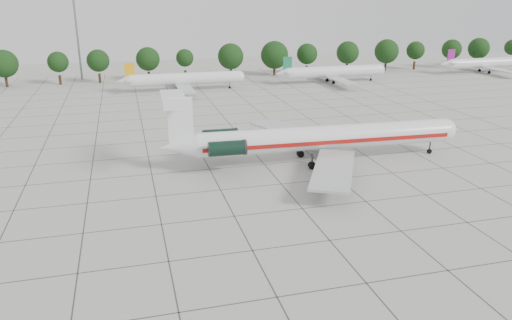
# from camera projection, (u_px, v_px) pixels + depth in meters

# --- Properties ---
(ground) EXTENTS (260.00, 260.00, 0.00)m
(ground) POSITION_uv_depth(u_px,v_px,m) (281.00, 184.00, 64.58)
(ground) COLOR #A5A59E
(ground) RESTS_ON ground
(apron_joints) EXTENTS (170.00, 170.00, 0.02)m
(apron_joints) POSITION_uv_depth(u_px,v_px,m) (252.00, 150.00, 78.31)
(apron_joints) COLOR #383838
(apron_joints) RESTS_ON ground
(main_airliner) EXTENTS (44.72, 35.11, 10.48)m
(main_airliner) POSITION_uv_depth(u_px,v_px,m) (311.00, 138.00, 71.58)
(main_airliner) COLOR silver
(main_airliner) RESTS_ON ground
(ground_crew) EXTENTS (0.65, 0.43, 1.77)m
(ground_crew) POSITION_uv_depth(u_px,v_px,m) (347.00, 162.00, 70.34)
(ground_crew) COLOR orange
(ground_crew) RESTS_ON ground
(bg_airliner_c) EXTENTS (28.24, 27.20, 7.40)m
(bg_airliner_c) POSITION_uv_depth(u_px,v_px,m) (185.00, 79.00, 124.58)
(bg_airliner_c) COLOR silver
(bg_airliner_c) RESTS_ON ground
(bg_airliner_d) EXTENTS (28.24, 27.20, 7.40)m
(bg_airliner_d) POSITION_uv_depth(u_px,v_px,m) (333.00, 72.00, 135.86)
(bg_airliner_d) COLOR silver
(bg_airliner_d) RESTS_ON ground
(bg_airliner_e) EXTENTS (28.24, 27.20, 7.40)m
(bg_airliner_e) POSITION_uv_depth(u_px,v_px,m) (488.00, 63.00, 152.79)
(bg_airliner_e) COLOR silver
(bg_airliner_e) RESTS_ON ground
(tree_line) EXTENTS (249.86, 8.44, 10.22)m
(tree_line) POSITION_uv_depth(u_px,v_px,m) (148.00, 59.00, 137.63)
(tree_line) COLOR #332114
(tree_line) RESTS_ON ground
(floodlight_mast) EXTENTS (1.60, 1.60, 25.45)m
(floodlight_mast) POSITION_uv_depth(u_px,v_px,m) (76.00, 28.00, 136.91)
(floodlight_mast) COLOR slate
(floodlight_mast) RESTS_ON ground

